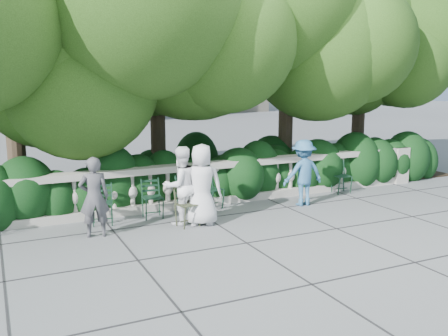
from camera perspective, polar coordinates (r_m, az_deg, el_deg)
name	(u,v)px	position (r m, az deg, el deg)	size (l,w,h in m)	color
ground	(245,225)	(10.11, 2.44, -6.51)	(90.00, 90.00, 0.00)	#5B5D63
balustrade	(209,184)	(11.56, -1.70, -1.85)	(12.00, 0.44, 1.00)	#9E998E
shrub_hedge	(190,194)	(12.75, -3.86, -2.95)	(15.00, 2.60, 1.70)	black
tree_canopy	(211,35)	(12.89, -1.48, 14.95)	(15.04, 6.52, 6.78)	#3F3023
chair_a	(103,226)	(10.29, -13.66, -6.51)	(0.44, 0.48, 0.84)	black
chair_c	(155,220)	(10.56, -7.93, -5.86)	(0.44, 0.48, 0.84)	black
chair_d	(194,213)	(10.99, -3.45, -5.13)	(0.44, 0.48, 0.84)	black
chair_e	(217,210)	(11.20, -0.81, -4.82)	(0.44, 0.48, 0.84)	black
chair_f	(344,194)	(13.03, 13.56, -2.93)	(0.44, 0.48, 0.84)	black
chair_weathered	(192,228)	(9.93, -3.68, -6.85)	(0.44, 0.48, 0.84)	black
person_businessman	(202,185)	(9.94, -2.55, -1.92)	(0.80, 0.52, 1.64)	silver
person_woman_grey	(94,197)	(9.52, -14.62, -3.23)	(0.55, 0.36, 1.51)	#45444A
person_casual_man	(181,186)	(10.03, -4.95, -2.01)	(0.77, 0.60, 1.58)	white
person_older_blue	(303,173)	(11.61, 9.04, -0.53)	(0.99, 0.57, 1.53)	#306490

